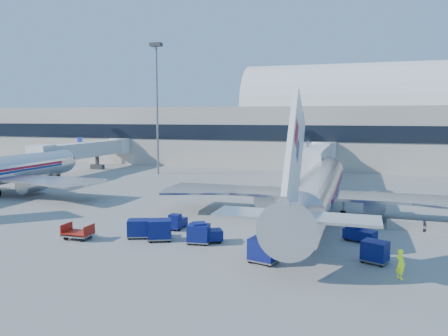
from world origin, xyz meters
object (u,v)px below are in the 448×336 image
(cart_open_red, at_px, (78,234))
(jetbridge_near, at_px, (318,156))
(mast_west, at_px, (157,89))
(cart_train_a, at_px, (199,233))
(cart_train_c, at_px, (138,228))
(tug_right, at_px, (359,232))
(cart_solo_far, at_px, (375,251))
(ramp_worker, at_px, (400,264))
(cart_solo_near, at_px, (263,250))
(tug_lead, at_px, (205,233))
(cart_train_b, at_px, (160,229))
(jetbridge_mid, at_px, (90,150))
(tug_left, at_px, (177,222))
(airliner_main, at_px, (317,189))
(barrier_near, at_px, (404,225))
(barrier_mid, at_px, (445,228))

(cart_open_red, bearing_deg, jetbridge_near, 68.03)
(mast_west, height_order, cart_train_a, mast_west)
(cart_train_c, bearing_deg, tug_right, -6.86)
(mast_west, height_order, cart_solo_far, mast_west)
(cart_open_red, distance_m, ramp_worker, 24.87)
(mast_west, bearing_deg, cart_solo_near, -55.46)
(tug_right, relative_size, cart_train_c, 1.30)
(tug_lead, xyz_separation_m, cart_train_b, (-3.72, -0.59, 0.17))
(tug_lead, bearing_deg, jetbridge_mid, 103.99)
(tug_right, bearing_deg, cart_train_b, -138.37)
(tug_lead, xyz_separation_m, tug_left, (-3.90, 3.29, -0.11))
(airliner_main, xyz_separation_m, cart_solo_near, (-2.19, -14.90, -2.01))
(cart_train_b, relative_size, cart_open_red, 1.05)
(cart_solo_near, bearing_deg, cart_train_b, 177.57)
(barrier_near, bearing_deg, cart_solo_near, -129.44)
(cart_train_c, xyz_separation_m, ramp_worker, (20.25, -3.35, 0.12))
(tug_right, xyz_separation_m, ramp_worker, (2.55, -7.86, 0.21))
(airliner_main, height_order, jetbridge_near, airliner_main)
(jetbridge_near, height_order, tug_right, jetbridge_near)
(cart_open_red, bearing_deg, cart_train_c, 21.47)
(barrier_mid, bearing_deg, jetbridge_near, 115.44)
(barrier_near, bearing_deg, airliner_main, 162.61)
(tug_lead, height_order, tug_right, tug_lead)
(cart_solo_far, bearing_deg, tug_right, 124.00)
(jetbridge_mid, bearing_deg, cart_open_red, -56.77)
(barrier_near, relative_size, cart_train_a, 1.55)
(cart_train_a, bearing_deg, airliner_main, 48.52)
(mast_west, xyz_separation_m, cart_train_c, (16.42, -37.42, -13.96))
(tug_right, distance_m, cart_solo_near, 9.80)
(cart_train_b, bearing_deg, tug_left, 68.38)
(jetbridge_mid, xyz_separation_m, cart_train_b, (32.92, -38.42, -2.99))
(tug_left, height_order, ramp_worker, ramp_worker)
(cart_train_c, bearing_deg, cart_open_red, -179.19)
(jetbridge_near, distance_m, mast_west, 29.67)
(tug_right, relative_size, cart_train_b, 1.15)
(jetbridge_mid, bearing_deg, ramp_worker, -39.15)
(tug_lead, height_order, cart_solo_far, tug_lead)
(jetbridge_near, relative_size, cart_open_red, 11.86)
(jetbridge_mid, relative_size, tug_lead, 9.63)
(tug_lead, xyz_separation_m, cart_solo_far, (12.99, -1.08, 0.07))
(jetbridge_mid, bearing_deg, tug_left, -46.54)
(jetbridge_near, distance_m, barrier_mid, 32.09)
(cart_train_a, distance_m, cart_train_b, 3.36)
(cart_train_c, relative_size, cart_open_red, 0.92)
(jetbridge_mid, bearing_deg, cart_train_b, -49.41)
(tug_lead, relative_size, ramp_worker, 1.49)
(cart_train_a, xyz_separation_m, cart_solo_far, (13.35, -0.63, -0.01))
(tug_left, height_order, cart_train_c, cart_train_c)
(jetbridge_near, xyz_separation_m, tug_right, (6.52, -33.71, -3.19))
(tug_right, xyz_separation_m, cart_train_c, (-17.70, -4.51, 0.09))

